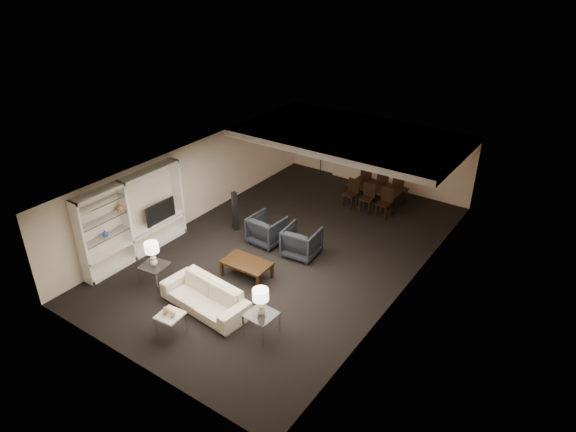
# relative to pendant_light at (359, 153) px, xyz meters

# --- Properties ---
(floor) EXTENTS (11.00, 11.00, 0.00)m
(floor) POSITION_rel_pendant_light_xyz_m (-0.30, -3.50, -1.92)
(floor) COLOR black
(floor) RESTS_ON ground
(ceiling) EXTENTS (7.00, 11.00, 0.02)m
(ceiling) POSITION_rel_pendant_light_xyz_m (-0.30, -3.50, 0.58)
(ceiling) COLOR silver
(ceiling) RESTS_ON ground
(wall_back) EXTENTS (7.00, 0.02, 2.50)m
(wall_back) POSITION_rel_pendant_light_xyz_m (-0.30, 2.00, -0.67)
(wall_back) COLOR beige
(wall_back) RESTS_ON ground
(wall_front) EXTENTS (7.00, 0.02, 2.50)m
(wall_front) POSITION_rel_pendant_light_xyz_m (-0.30, -9.00, -0.67)
(wall_front) COLOR beige
(wall_front) RESTS_ON ground
(wall_left) EXTENTS (0.02, 11.00, 2.50)m
(wall_left) POSITION_rel_pendant_light_xyz_m (-3.80, -3.50, -0.67)
(wall_left) COLOR beige
(wall_left) RESTS_ON ground
(wall_right) EXTENTS (0.02, 11.00, 2.50)m
(wall_right) POSITION_rel_pendant_light_xyz_m (3.20, -3.50, -0.67)
(wall_right) COLOR beige
(wall_right) RESTS_ON ground
(ceiling_soffit) EXTENTS (7.00, 4.00, 0.20)m
(ceiling_soffit) POSITION_rel_pendant_light_xyz_m (-0.30, 0.00, 0.48)
(ceiling_soffit) COLOR silver
(ceiling_soffit) RESTS_ON ceiling
(curtains) EXTENTS (1.50, 0.12, 2.40)m
(curtains) POSITION_rel_pendant_light_xyz_m (-1.20, 1.92, -0.72)
(curtains) COLOR beige
(curtains) RESTS_ON wall_back
(door) EXTENTS (0.90, 0.05, 2.10)m
(door) POSITION_rel_pendant_light_xyz_m (0.40, 1.97, -0.87)
(door) COLOR silver
(door) RESTS_ON wall_back
(painting) EXTENTS (0.95, 0.04, 0.65)m
(painting) POSITION_rel_pendant_light_xyz_m (1.80, 1.96, -0.37)
(painting) COLOR #142D38
(painting) RESTS_ON wall_back
(media_unit) EXTENTS (0.38, 3.40, 2.35)m
(media_unit) POSITION_rel_pendant_light_xyz_m (-3.61, -6.10, -0.74)
(media_unit) COLOR white
(media_unit) RESTS_ON wall_left
(pendant_light) EXTENTS (0.52, 0.52, 0.24)m
(pendant_light) POSITION_rel_pendant_light_xyz_m (0.00, 0.00, 0.00)
(pendant_light) COLOR #D8591E
(pendant_light) RESTS_ON ceiling_soffit
(sofa) EXTENTS (2.38, 1.12, 0.67)m
(sofa) POSITION_rel_pendant_light_xyz_m (-0.44, -6.80, -1.58)
(sofa) COLOR beige
(sofa) RESTS_ON floor
(coffee_table) EXTENTS (1.29, 0.78, 0.45)m
(coffee_table) POSITION_rel_pendant_light_xyz_m (-0.44, -5.20, -1.69)
(coffee_table) COLOR black
(coffee_table) RESTS_ON floor
(armchair_left) EXTENTS (0.96, 0.99, 0.86)m
(armchair_left) POSITION_rel_pendant_light_xyz_m (-1.04, -3.50, -1.49)
(armchair_left) COLOR black
(armchair_left) RESTS_ON floor
(armchair_right) EXTENTS (1.00, 1.03, 0.86)m
(armchair_right) POSITION_rel_pendant_light_xyz_m (0.16, -3.50, -1.49)
(armchair_right) COLOR black
(armchair_right) RESTS_ON floor
(side_table_left) EXTENTS (0.71, 0.71, 0.59)m
(side_table_left) POSITION_rel_pendant_light_xyz_m (-2.14, -6.80, -1.62)
(side_table_left) COLOR white
(side_table_left) RESTS_ON floor
(side_table_right) EXTENTS (0.67, 0.67, 0.59)m
(side_table_right) POSITION_rel_pendant_light_xyz_m (1.26, -6.80, -1.62)
(side_table_right) COLOR silver
(side_table_right) RESTS_ON floor
(table_lamp_left) EXTENTS (0.40, 0.40, 0.65)m
(table_lamp_left) POSITION_rel_pendant_light_xyz_m (-2.14, -6.80, -1.00)
(table_lamp_left) COLOR beige
(table_lamp_left) RESTS_ON side_table_left
(table_lamp_right) EXTENTS (0.40, 0.40, 0.65)m
(table_lamp_right) POSITION_rel_pendant_light_xyz_m (1.26, -6.80, -1.00)
(table_lamp_right) COLOR beige
(table_lamp_right) RESTS_ON side_table_right
(marble_table) EXTENTS (0.57, 0.57, 0.53)m
(marble_table) POSITION_rel_pendant_light_xyz_m (-0.44, -7.90, -1.66)
(marble_table) COLOR white
(marble_table) RESTS_ON floor
(gold_gourd_a) EXTENTS (0.17, 0.17, 0.17)m
(gold_gourd_a) POSITION_rel_pendant_light_xyz_m (-0.54, -7.90, -1.31)
(gold_gourd_a) COLOR tan
(gold_gourd_a) RESTS_ON marble_table
(gold_gourd_b) EXTENTS (0.15, 0.15, 0.15)m
(gold_gourd_b) POSITION_rel_pendant_light_xyz_m (-0.34, -7.90, -1.32)
(gold_gourd_b) COLOR #D7C672
(gold_gourd_b) RESTS_ON marble_table
(television) EXTENTS (1.03, 0.14, 0.59)m
(television) POSITION_rel_pendant_light_xyz_m (-3.58, -5.26, -0.87)
(television) COLOR black
(television) RESTS_ON media_unit
(vase_blue) EXTENTS (0.18, 0.18, 0.18)m
(vase_blue) POSITION_rel_pendant_light_xyz_m (-3.61, -7.05, -0.77)
(vase_blue) COLOR #274AAA
(vase_blue) RESTS_ON media_unit
(vase_amber) EXTENTS (0.18, 0.18, 0.19)m
(vase_amber) POSITION_rel_pendant_light_xyz_m (-3.61, -6.45, -0.27)
(vase_amber) COLOR #B2733B
(vase_amber) RESTS_ON media_unit
(floor_speaker) EXTENTS (0.18, 0.18, 1.26)m
(floor_speaker) POSITION_rel_pendant_light_xyz_m (-2.29, -3.44, -1.29)
(floor_speaker) COLOR black
(floor_speaker) RESTS_ON floor
(dining_table) EXTENTS (1.83, 1.08, 0.63)m
(dining_table) POSITION_rel_pendant_light_xyz_m (0.44, 0.57, -1.61)
(dining_table) COLOR black
(dining_table) RESTS_ON floor
(chair_nl) EXTENTS (0.48, 0.48, 0.93)m
(chair_nl) POSITION_rel_pendant_light_xyz_m (-0.16, -0.08, -1.45)
(chair_nl) COLOR black
(chair_nl) RESTS_ON floor
(chair_nm) EXTENTS (0.46, 0.46, 0.93)m
(chair_nm) POSITION_rel_pendant_light_xyz_m (0.44, -0.08, -1.45)
(chair_nm) COLOR black
(chair_nm) RESTS_ON floor
(chair_nr) EXTENTS (0.46, 0.46, 0.93)m
(chair_nr) POSITION_rel_pendant_light_xyz_m (1.04, -0.08, -1.45)
(chair_nr) COLOR black
(chair_nr) RESTS_ON floor
(chair_fl) EXTENTS (0.46, 0.46, 0.93)m
(chair_fl) POSITION_rel_pendant_light_xyz_m (-0.16, 1.22, -1.45)
(chair_fl) COLOR black
(chair_fl) RESTS_ON floor
(chair_fm) EXTENTS (0.47, 0.47, 0.93)m
(chair_fm) POSITION_rel_pendant_light_xyz_m (0.44, 1.22, -1.45)
(chair_fm) COLOR black
(chair_fm) RESTS_ON floor
(chair_fr) EXTENTS (0.48, 0.48, 0.93)m
(chair_fr) POSITION_rel_pendant_light_xyz_m (1.04, 1.22, -1.45)
(chair_fr) COLOR black
(chair_fr) RESTS_ON floor
(floor_lamp) EXTENTS (0.31, 0.31, 1.64)m
(floor_lamp) POSITION_rel_pendant_light_xyz_m (-2.39, 1.70, -1.10)
(floor_lamp) COLOR black
(floor_lamp) RESTS_ON floor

